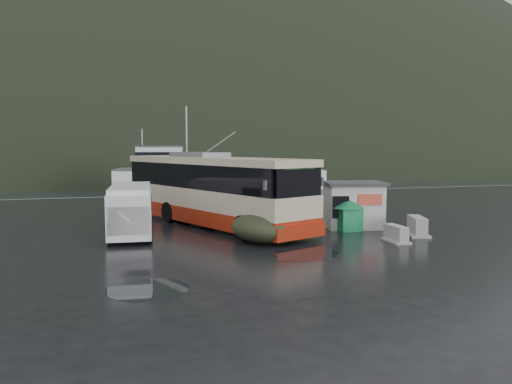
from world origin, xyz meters
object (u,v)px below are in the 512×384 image
object	(u,v)px
dome_tent	(260,242)
waste_bin_right	(347,230)
ticket_kiosk	(353,228)
white_van	(132,235)
fishing_trawler	(213,185)
jersey_barrier_a	(396,242)
jersey_barrier_b	(417,235)
waste_bin_left	(282,235)
coach_bus	(212,225)

from	to	relation	value
dome_tent	waste_bin_right	bearing A→B (deg)	17.00
waste_bin_right	dome_tent	distance (m)	5.13
dome_tent	ticket_kiosk	world-z (taller)	ticket_kiosk
white_van	waste_bin_right	distance (m)	10.18
fishing_trawler	waste_bin_right	bearing A→B (deg)	-78.72
ticket_kiosk	jersey_barrier_a	world-z (taller)	ticket_kiosk
jersey_barrier_b	fishing_trawler	distance (m)	31.80
white_van	waste_bin_left	world-z (taller)	white_van
fishing_trawler	jersey_barrier_a	bearing A→B (deg)	-77.66
waste_bin_right	fishing_trawler	world-z (taller)	fishing_trawler
waste_bin_left	jersey_barrier_b	world-z (taller)	waste_bin_left
dome_tent	ticket_kiosk	size ratio (longest dim) A/B	1.06
dome_tent	ticket_kiosk	xyz separation A→B (m)	(5.58, 2.16, 0.00)
coach_bus	jersey_barrier_a	distance (m)	9.47
ticket_kiosk	coach_bus	bearing A→B (deg)	168.29
waste_bin_left	fishing_trawler	bearing A→B (deg)	83.59
jersey_barrier_a	waste_bin_left	bearing A→B (deg)	142.78
coach_bus	dome_tent	world-z (taller)	coach_bus
white_van	waste_bin_left	bearing A→B (deg)	-11.15
waste_bin_left	jersey_barrier_b	xyz separation A→B (m)	(5.82, -1.98, 0.00)
ticket_kiosk	jersey_barrier_b	bearing A→B (deg)	-45.19
jersey_barrier_a	jersey_barrier_b	bearing A→B (deg)	30.71
ticket_kiosk	fishing_trawler	bearing A→B (deg)	104.50
white_van	ticket_kiosk	xyz separation A→B (m)	(10.70, -1.16, 0.00)
fishing_trawler	waste_bin_left	bearing A→B (deg)	-85.26
coach_bus	waste_bin_left	world-z (taller)	coach_bus
coach_bus	waste_bin_right	bearing A→B (deg)	-53.84
dome_tent	jersey_barrier_b	bearing A→B (deg)	-5.08
coach_bus	ticket_kiosk	world-z (taller)	coach_bus
dome_tent	jersey_barrier_b	distance (m)	7.35
waste_bin_left	jersey_barrier_b	distance (m)	6.15
coach_bus	fishing_trawler	size ratio (longest dim) A/B	0.57
dome_tent	jersey_barrier_b	xyz separation A→B (m)	(7.32, -0.65, 0.00)
jersey_barrier_a	jersey_barrier_b	world-z (taller)	jersey_barrier_b
waste_bin_right	jersey_barrier_a	size ratio (longest dim) A/B	1.13
dome_tent	jersey_barrier_a	bearing A→B (deg)	-17.31
waste_bin_right	dome_tent	size ratio (longest dim) A/B	0.51
waste_bin_right	jersey_barrier_b	bearing A→B (deg)	-41.64
coach_bus	fishing_trawler	bearing A→B (deg)	55.54
ticket_kiosk	jersey_barrier_b	distance (m)	3.30
white_van	fishing_trawler	bearing A→B (deg)	75.80
waste_bin_left	waste_bin_right	distance (m)	3.41
waste_bin_left	coach_bus	bearing A→B (deg)	122.75
coach_bus	waste_bin_left	bearing A→B (deg)	-79.06
waste_bin_left	dome_tent	distance (m)	2.01
coach_bus	jersey_barrier_a	bearing A→B (deg)	-68.54
white_van	dome_tent	world-z (taller)	white_van
ticket_kiosk	waste_bin_left	bearing A→B (deg)	-155.59
coach_bus	fishing_trawler	distance (m)	26.52
coach_bus	jersey_barrier_b	size ratio (longest dim) A/B	7.74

